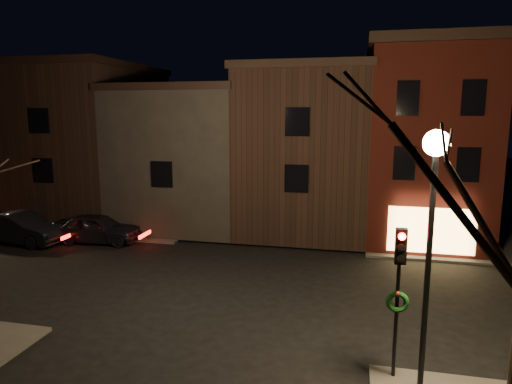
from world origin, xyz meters
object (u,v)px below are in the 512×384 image
(street_lamp_near, at_px, (433,192))
(parked_car_b, at_px, (21,228))
(traffic_signal, at_px, (399,280))
(parked_car_a, at_px, (97,228))

(street_lamp_near, distance_m, parked_car_b, 21.90)
(traffic_signal, height_order, parked_car_a, traffic_signal)
(parked_car_b, bearing_deg, street_lamp_near, -109.73)
(street_lamp_near, distance_m, parked_car_a, 19.13)
(street_lamp_near, distance_m, traffic_signal, 2.49)
(street_lamp_near, bearing_deg, parked_car_b, 153.92)
(street_lamp_near, relative_size, parked_car_b, 1.29)
(street_lamp_near, height_order, traffic_signal, street_lamp_near)
(parked_car_a, height_order, parked_car_b, parked_car_b)
(parked_car_a, bearing_deg, parked_car_b, 100.14)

